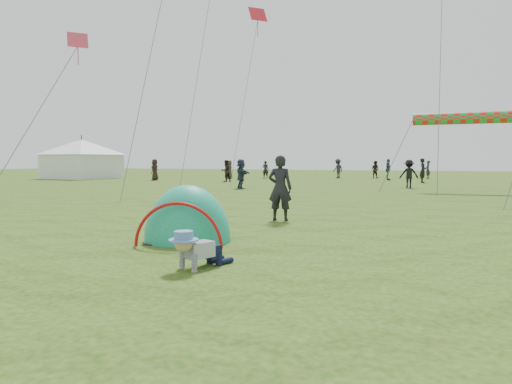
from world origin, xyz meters
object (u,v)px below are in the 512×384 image
(popup_tent, at_px, (188,241))
(standing_adult, at_px, (280,188))
(crawling_toddler, at_px, (196,248))
(event_marquee, at_px, (82,158))

(popup_tent, height_order, standing_adult, standing_adult)
(crawling_toddler, distance_m, popup_tent, 2.40)
(crawling_toddler, xyz_separation_m, standing_adult, (-0.54, 5.68, 0.58))
(popup_tent, bearing_deg, standing_adult, 64.64)
(standing_adult, bearing_deg, event_marquee, -45.30)
(standing_adult, xyz_separation_m, event_marquee, (-25.67, 20.87, 0.99))
(crawling_toddler, relative_size, event_marquee, 0.15)
(crawling_toddler, xyz_separation_m, popup_tent, (-1.29, 2.00, -0.31))
(popup_tent, bearing_deg, crawling_toddler, -70.94)
(crawling_toddler, height_order, standing_adult, standing_adult)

